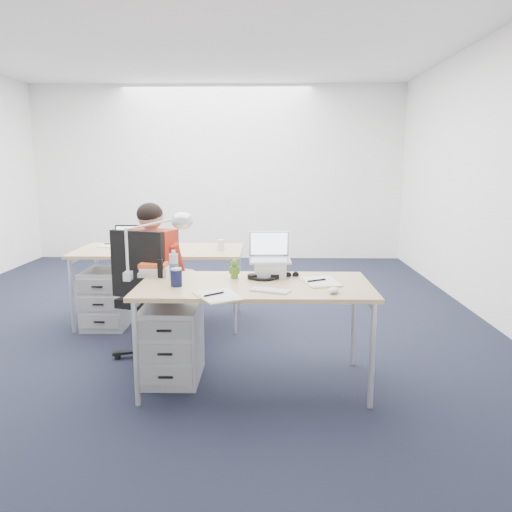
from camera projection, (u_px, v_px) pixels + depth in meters
The scene contains 24 objects.
floor at pixel (185, 323), 4.93m from camera, with size 7.00×7.00×0.00m, color black.
room at pixel (180, 145), 4.62m from camera, with size 6.02×7.02×2.80m.
desk_near at pixel (255, 290), 3.44m from camera, with size 1.60×0.80×0.73m.
desk_far at pixel (160, 254), 4.85m from camera, with size 1.60×0.80×0.73m.
office_chair at pixel (153, 321), 4.01m from camera, with size 0.83×0.83×1.05m.
seated_person at pixel (162, 277), 4.12m from camera, with size 0.54×0.73×1.24m.
drawer_pedestal_near at pixel (172, 342), 3.60m from camera, with size 0.40×0.50×0.55m, color #A7A8AC.
drawer_pedestal_far at pixel (107, 298), 4.79m from camera, with size 0.40×0.50×0.55m, color #A7A8AC.
silver_laptop at pixel (270, 255), 3.63m from camera, with size 0.30×0.24×0.32m, color silver, non-canonical shape.
wireless_keyboard at pixel (270, 290), 3.23m from camera, with size 0.26×0.11×0.01m, color white.
computer_mouse at pixel (333, 290), 3.18m from camera, with size 0.07×0.11×0.04m, color white.
headphones at pixel (264, 276), 3.58m from camera, with size 0.23×0.18×0.04m, color black, non-canonical shape.
can_koozie at pixel (176, 277), 3.35m from camera, with size 0.08×0.08×0.13m, color #14183F.
water_bottle at pixel (174, 264), 3.57m from camera, with size 0.07×0.07×0.21m, color silver.
bear_figurine at pixel (234, 268), 3.58m from camera, with size 0.08×0.06×0.15m, color #356D1D, non-canonical shape.
book_stack at pixel (154, 269), 3.68m from camera, with size 0.21×0.16×0.09m, color silver.
cordless_phone at pixel (160, 269), 3.60m from camera, with size 0.04×0.02×0.14m, color black.
papers_left at pixel (217, 296), 3.10m from camera, with size 0.22×0.31×0.01m, color #E4CF84.
papers_right at pixel (320, 282), 3.47m from camera, with size 0.22×0.31×0.01m, color #E4CF84.
sunglasses at pixel (292, 275), 3.65m from camera, with size 0.11×0.05×0.02m, color black, non-canonical shape.
desk_lamp at pixel (148, 245), 3.49m from camera, with size 0.45×0.16×0.51m, color silver, non-canonical shape.
dark_laptop at pixel (130, 237), 4.82m from camera, with size 0.33×0.32×0.24m, color black, non-canonical shape.
far_cup at pixel (221, 245), 4.78m from camera, with size 0.07×0.07×0.10m, color white.
far_papers at pixel (114, 245), 5.06m from camera, with size 0.22×0.32×0.01m, color white.
Camera 1 is at (0.80, -4.71, 1.54)m, focal length 35.00 mm.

